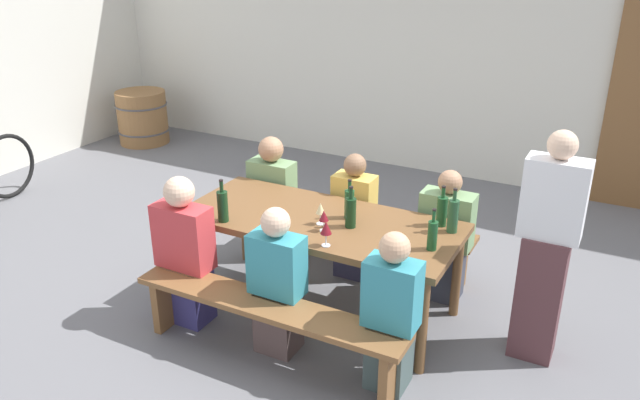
{
  "coord_description": "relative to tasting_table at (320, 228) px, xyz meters",
  "views": [
    {
      "loc": [
        1.94,
        -3.68,
        2.68
      ],
      "look_at": [
        0.0,
        0.0,
        0.9
      ],
      "focal_mm": 35.29,
      "sensor_mm": 36.0,
      "label": 1
    }
  ],
  "objects": [
    {
      "name": "wine_bottle_3",
      "position": [
        0.81,
        0.31,
        0.19
      ],
      "size": [
        0.08,
        0.08,
        0.3
      ],
      "color": "#194723",
      "rests_on": "tasting_table"
    },
    {
      "name": "wine_glass_1",
      "position": [
        0.12,
        -0.16,
        0.19
      ],
      "size": [
        0.07,
        0.07,
        0.16
      ],
      "color": "silver",
      "rests_on": "tasting_table"
    },
    {
      "name": "seated_guest_near_1",
      "position": [
        -0.01,
        -0.6,
        -0.17
      ],
      "size": [
        0.36,
        0.24,
        1.07
      ],
      "rotation": [
        0.0,
        0.0,
        1.57
      ],
      "color": "brown",
      "rests_on": "ground"
    },
    {
      "name": "seated_guest_far_2",
      "position": [
        0.78,
        0.6,
        -0.18
      ],
      "size": [
        0.4,
        0.24,
        1.07
      ],
      "rotation": [
        0.0,
        0.0,
        -1.57
      ],
      "color": "#363A48",
      "rests_on": "ground"
    },
    {
      "name": "seated_guest_near_0",
      "position": [
        -0.78,
        -0.6,
        -0.13
      ],
      "size": [
        0.42,
        0.24,
        1.14
      ],
      "rotation": [
        0.0,
        0.0,
        1.57
      ],
      "color": "navy",
      "rests_on": "ground"
    },
    {
      "name": "standing_host",
      "position": [
        1.55,
        0.17,
        0.09
      ],
      "size": [
        0.38,
        0.24,
        1.6
      ],
      "rotation": [
        0.0,
        0.0,
        3.14
      ],
      "color": "#533034",
      "rests_on": "ground"
    },
    {
      "name": "seated_guest_near_2",
      "position": [
        0.81,
        -0.6,
        -0.16
      ],
      "size": [
        0.33,
        0.24,
        1.08
      ],
      "rotation": [
        0.0,
        0.0,
        1.57
      ],
      "color": "#415453",
      "rests_on": "ground"
    },
    {
      "name": "ground_plane",
      "position": [
        0.0,
        0.0,
        -0.68
      ],
      "size": [
        24.0,
        24.0,
        0.0
      ],
      "primitive_type": "plane",
      "color": "slate"
    },
    {
      "name": "wine_glass_2",
      "position": [
        0.04,
        -0.08,
        0.19
      ],
      "size": [
        0.07,
        0.07,
        0.16
      ],
      "color": "silver",
      "rests_on": "tasting_table"
    },
    {
      "name": "wine_barrel",
      "position": [
        -4.07,
        2.54,
        -0.32
      ],
      "size": [
        0.7,
        0.7,
        0.71
      ],
      "color": "olive",
      "rests_on": "ground"
    },
    {
      "name": "wine_bottle_0",
      "position": [
        0.91,
        0.24,
        0.2
      ],
      "size": [
        0.07,
        0.07,
        0.33
      ],
      "color": "#234C2D",
      "rests_on": "tasting_table"
    },
    {
      "name": "bench_near",
      "position": [
        0.0,
        -0.75,
        -0.32
      ],
      "size": [
        1.95,
        0.3,
        0.45
      ],
      "color": "brown",
      "rests_on": "ground"
    },
    {
      "name": "wine_glass_0",
      "position": [
        0.23,
        -0.36,
        0.2
      ],
      "size": [
        0.08,
        0.08,
        0.18
      ],
      "color": "silver",
      "rests_on": "tasting_table"
    },
    {
      "name": "wine_bottle_5",
      "position": [
        0.18,
        0.12,
        0.19
      ],
      "size": [
        0.07,
        0.07,
        0.3
      ],
      "color": "#194723",
      "rests_on": "tasting_table"
    },
    {
      "name": "seated_guest_far_0",
      "position": [
        -0.78,
        0.6,
        -0.15
      ],
      "size": [
        0.39,
        0.24,
        1.1
      ],
      "rotation": [
        0.0,
        0.0,
        -1.57
      ],
      "color": "#4B5254",
      "rests_on": "ground"
    },
    {
      "name": "wine_bottle_1",
      "position": [
        0.87,
        -0.08,
        0.18
      ],
      "size": [
        0.07,
        0.07,
        0.29
      ],
      "color": "#194723",
      "rests_on": "tasting_table"
    },
    {
      "name": "bench_far",
      "position": [
        0.0,
        0.75,
        -0.32
      ],
      "size": [
        1.95,
        0.3,
        0.45
      ],
      "color": "brown",
      "rests_on": "ground"
    },
    {
      "name": "wine_bottle_4",
      "position": [
        0.25,
        -0.02,
        0.19
      ],
      "size": [
        0.08,
        0.08,
        0.31
      ],
      "color": "#143319",
      "rests_on": "tasting_table"
    },
    {
      "name": "seated_guest_far_1",
      "position": [
        -0.0,
        0.6,
        -0.17
      ],
      "size": [
        0.34,
        0.24,
        1.07
      ],
      "rotation": [
        0.0,
        0.0,
        -1.57
      ],
      "color": "#32314C",
      "rests_on": "ground"
    },
    {
      "name": "back_wall",
      "position": [
        0.0,
        3.38,
        0.92
      ],
      "size": [
        14.0,
        0.2,
        3.2
      ],
      "primitive_type": "cube",
      "color": "silver",
      "rests_on": "ground"
    },
    {
      "name": "tasting_table",
      "position": [
        0.0,
        0.0,
        0.0
      ],
      "size": [
        2.05,
        0.89,
        0.75
      ],
      "color": "brown",
      "rests_on": "ground"
    },
    {
      "name": "wine_bottle_2",
      "position": [
        -0.6,
        -0.36,
        0.2
      ],
      "size": [
        0.08,
        0.08,
        0.32
      ],
      "color": "#143319",
      "rests_on": "tasting_table"
    }
  ]
}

